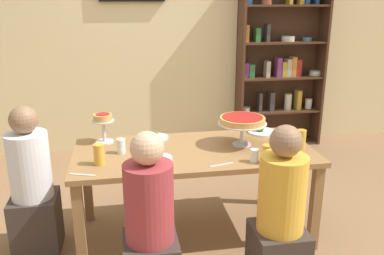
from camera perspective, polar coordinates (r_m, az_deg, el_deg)
The scene contains 20 objects.
ground_plane at distance 3.55m, azimuth 0.28°, elevation -14.32°, with size 12.00×12.00×0.00m, color #846042.
rear_partition at distance 5.21m, azimuth -4.00°, elevation 12.37°, with size 8.00×0.12×2.80m, color beige.
dining_table at distance 3.25m, azimuth 0.30°, elevation -4.49°, with size 1.85×0.86×0.74m.
bookshelf at distance 5.41m, azimuth 12.08°, elevation 9.21°, with size 1.10×0.30×2.21m.
diner_near_left at distance 2.63m, azimuth -5.81°, elevation -14.33°, with size 0.34×0.34×1.15m.
diner_near_right at distance 2.78m, azimuth 12.04°, elevation -12.78°, with size 0.34×0.34×1.15m.
diner_head_west at distance 3.33m, azimuth -21.14°, elevation -8.24°, with size 0.34×0.34×1.15m.
deep_dish_pizza_stand at distance 3.28m, azimuth 6.96°, elevation 0.84°, with size 0.39×0.39×0.24m.
personal_pizza_stand at distance 3.40m, azimuth -12.16°, elevation 0.68°, with size 0.18×0.18×0.24m.
salad_plate_near_diner at distance 3.66m, azimuth 9.52°, elevation -0.45°, with size 0.25×0.25×0.07m.
salad_plate_far_diner at distance 3.02m, azimuth -5.06°, elevation -4.23°, with size 0.23×0.23×0.06m.
salad_plate_spare at distance 3.48m, azimuth -5.17°, elevation -1.25°, with size 0.22×0.22×0.06m.
beer_glass_amber_tall at distance 2.99m, azimuth -12.72°, elevation -3.64°, with size 0.08×0.08×0.15m, color gold.
beer_glass_amber_short at distance 3.33m, azimuth 14.84°, elevation -1.58°, with size 0.07×0.07×0.15m, color gold.
beer_glass_amber_spare at distance 2.99m, azimuth 10.33°, elevation -3.65°, with size 0.07×0.07×0.14m, color gold.
water_glass_clear_near at distance 3.01m, azimuth 8.61°, elevation -3.85°, with size 0.06×0.06×0.10m, color white.
water_glass_clear_far at distance 3.18m, azimuth -9.78°, elevation -2.54°, with size 0.07×0.07×0.11m, color white.
cutlery_fork_near at distance 2.94m, azimuth 4.11°, elevation -5.15°, with size 0.18×0.02×0.01m, color silver.
cutlery_knife_near at distance 2.87m, azimuth -14.90°, elevation -6.33°, with size 0.18×0.02×0.01m, color silver.
cutlery_fork_far at distance 3.18m, azimuth 14.37°, elevation -3.89°, with size 0.18×0.02×0.01m, color silver.
Camera 1 is at (-0.52, -2.96, 1.88)m, focal length 38.62 mm.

